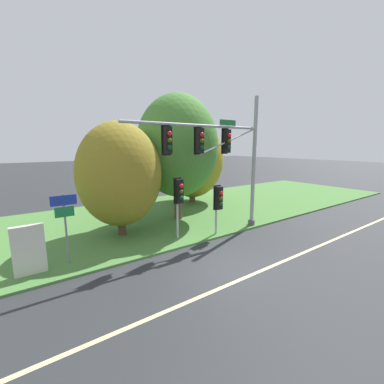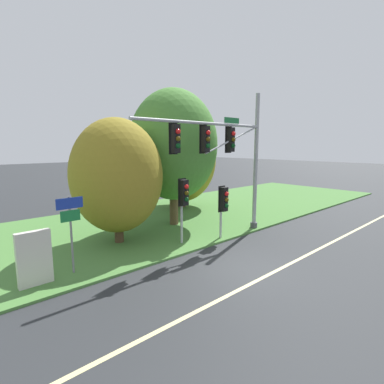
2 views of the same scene
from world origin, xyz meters
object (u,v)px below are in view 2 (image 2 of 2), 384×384
at_px(route_sign_post, 71,221).
at_px(info_kiosk, 34,259).
at_px(tree_behind_signpost, 182,159).
at_px(pedestrian_signal_near_kerb, 184,197).
at_px(pedestrian_signal_further_along, 224,202).
at_px(tree_nearest_road, 117,176).
at_px(traffic_signal_mast, 227,150).
at_px(tree_left_of_mast, 173,145).

height_order(route_sign_post, info_kiosk, route_sign_post).
distance_m(tree_behind_signpost, info_kiosk, 14.25).
xyz_separation_m(pedestrian_signal_near_kerb, pedestrian_signal_further_along, (2.03, -0.72, -0.41)).
relative_size(tree_nearest_road, tree_behind_signpost, 0.88).
xyz_separation_m(pedestrian_signal_further_along, route_sign_post, (-7.29, 1.00, 0.07)).
relative_size(traffic_signal_mast, pedestrian_signal_further_along, 3.04).
height_order(pedestrian_signal_near_kerb, tree_behind_signpost, tree_behind_signpost).
bearing_deg(traffic_signal_mast, tree_nearest_road, 147.33).
distance_m(route_sign_post, tree_left_of_mast, 8.26).
distance_m(pedestrian_signal_near_kerb, info_kiosk, 6.75).
height_order(route_sign_post, tree_left_of_mast, tree_left_of_mast).
height_order(tree_left_of_mast, tree_behind_signpost, tree_left_of_mast).
distance_m(traffic_signal_mast, pedestrian_signal_further_along, 2.64).
height_order(pedestrian_signal_further_along, tree_behind_signpost, tree_behind_signpost).
relative_size(traffic_signal_mast, tree_left_of_mast, 1.03).
bearing_deg(tree_nearest_road, pedestrian_signal_further_along, -36.40).
bearing_deg(route_sign_post, pedestrian_signal_near_kerb, -2.99).
relative_size(traffic_signal_mast, route_sign_post, 2.83).
xyz_separation_m(pedestrian_signal_near_kerb, info_kiosk, (-6.60, 0.14, -1.38)).
bearing_deg(tree_nearest_road, traffic_signal_mast, -32.67).
relative_size(pedestrian_signal_further_along, route_sign_post, 0.93).
bearing_deg(tree_left_of_mast, pedestrian_signal_near_kerb, -121.67).
height_order(tree_nearest_road, tree_behind_signpost, tree_behind_signpost).
xyz_separation_m(route_sign_post, tree_behind_signpost, (10.97, 6.52, 1.67)).
bearing_deg(info_kiosk, tree_nearest_road, 26.92).
bearing_deg(traffic_signal_mast, info_kiosk, 175.52).
bearing_deg(pedestrian_signal_further_along, pedestrian_signal_near_kerb, 160.38).
xyz_separation_m(route_sign_post, info_kiosk, (-1.34, -0.13, -1.04)).
bearing_deg(tree_behind_signpost, route_sign_post, -149.27).
bearing_deg(tree_behind_signpost, tree_nearest_road, -150.79).
xyz_separation_m(pedestrian_signal_near_kerb, tree_nearest_road, (-2.18, 2.38, 0.97)).
distance_m(tree_nearest_road, info_kiosk, 5.48).
distance_m(pedestrian_signal_further_along, tree_left_of_mast, 4.81).
distance_m(pedestrian_signal_further_along, info_kiosk, 8.73).
relative_size(traffic_signal_mast, tree_nearest_road, 1.36).
bearing_deg(tree_left_of_mast, info_kiosk, -160.46).
xyz_separation_m(route_sign_post, tree_left_of_mast, (7.22, 2.90, 2.75)).
xyz_separation_m(traffic_signal_mast, route_sign_post, (-7.68, 0.84, -2.54)).
distance_m(tree_left_of_mast, tree_behind_signpost, 5.32).
distance_m(route_sign_post, tree_behind_signpost, 12.87).
height_order(route_sign_post, tree_behind_signpost, tree_behind_signpost).
bearing_deg(tree_behind_signpost, pedestrian_signal_further_along, -116.05).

